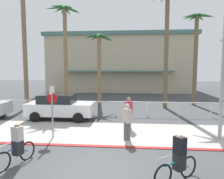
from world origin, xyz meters
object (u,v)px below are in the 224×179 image
Objects in this scene: car_white_1 at (60,106)px; pedestrian_1 at (129,114)px; palm_tree_2 at (99,50)px; palm_tree_4 at (196,38)px; cyclist_teal_1 at (178,159)px; stop_sign_bike_lane at (52,105)px; palm_tree_3 at (167,25)px; pedestrian_0 at (127,123)px; palm_tree_0 at (24,21)px; palm_tree_1 at (65,31)px; cyclist_blue_0 at (17,146)px.

pedestrian_1 is at bearing -21.65° from car_white_1.
palm_tree_4 reaches higher than palm_tree_2.
car_white_1 is at bearing 129.94° from cyclist_teal_1.
pedestrian_1 is (3.73, 1.95, -0.82)m from stop_sign_bike_lane.
pedestrian_0 is (-3.14, -8.61, -6.24)m from palm_tree_3.
stop_sign_bike_lane is 1.70× the size of cyclist_teal_1.
palm_tree_0 is 12.07m from pedestrian_1.
palm_tree_1 is at bearing 128.60° from pedestrian_1.
stop_sign_bike_lane is 4.29m from pedestrian_1.
car_white_1 is (-10.63, -6.45, -5.29)m from palm_tree_4.
pedestrian_1 is at bearing -31.45° from palm_tree_0.
palm_tree_1 is 8.25m from car_white_1.
palm_tree_3 is 11.02m from car_white_1.
palm_tree_0 is 1.03× the size of palm_tree_3.
palm_tree_1 is at bearing 99.06° from cyclist_blue_0.
stop_sign_bike_lane is at bearing -179.72° from pedestrian_0.
palm_tree_0 is 5.55× the size of pedestrian_1.
stop_sign_bike_lane is 1.44× the size of pedestrian_0.
palm_tree_3 is at bearing -4.63° from palm_tree_1.
palm_tree_4 is at bearing 72.27° from cyclist_teal_1.
palm_tree_3 is 3.46m from palm_tree_4.
pedestrian_1 is (-6.00, -8.29, -5.31)m from palm_tree_4.
cyclist_blue_0 is 0.95× the size of pedestrian_1.
car_white_1 reaches higher than cyclist_blue_0.
car_white_1 is at bearing 158.35° from pedestrian_1.
palm_tree_0 is at bearing -143.37° from palm_tree_1.
palm_tree_0 is 6.83m from palm_tree_2.
palm_tree_0 reaches higher than car_white_1.
palm_tree_4 is 1.90× the size of car_white_1.
stop_sign_bike_lane is 10.90m from palm_tree_1.
stop_sign_bike_lane is 10.63m from palm_tree_2.
pedestrian_1 is at bearing 51.24° from cyclist_blue_0.
palm_tree_1 is 6.05× the size of cyclist_teal_1.
pedestrian_0 is at bearing -74.40° from palm_tree_2.
pedestrian_0 is (2.79, -10.01, -4.27)m from palm_tree_2.
stop_sign_bike_lane is 12.24m from palm_tree_3.
palm_tree_1 is 12.55m from pedestrian_0.
palm_tree_2 is at bearing -178.63° from palm_tree_4.
palm_tree_2 is 0.68× the size of palm_tree_3.
palm_tree_2 is 3.65× the size of pedestrian_1.
palm_tree_4 reaches higher than pedestrian_0.
palm_tree_1 reaches higher than palm_tree_4.
palm_tree_2 reaches higher than cyclist_teal_1.
pedestrian_1 is (-3.08, -6.68, -6.22)m from palm_tree_3.
pedestrian_0 is (3.68, 0.02, -0.85)m from stop_sign_bike_lane.
car_white_1 is at bearing -148.75° from palm_tree_4.
palm_tree_1 is 11.20m from pedestrian_1.
palm_tree_1 reaches higher than car_white_1.
car_white_1 is 5.93m from pedestrian_0.
palm_tree_2 is at bearing 25.15° from palm_tree_0.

